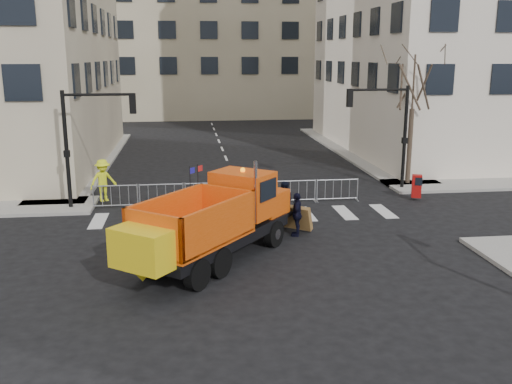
{
  "coord_description": "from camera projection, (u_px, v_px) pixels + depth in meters",
  "views": [
    {
      "loc": [
        -2.7,
        -18.49,
        6.9
      ],
      "look_at": [
        -0.1,
        2.5,
        1.8
      ],
      "focal_mm": 40.0,
      "sensor_mm": 36.0,
      "label": 1
    }
  ],
  "objects": [
    {
      "name": "ground",
      "position": [
        268.0,
        259.0,
        19.78
      ],
      "size": [
        120.0,
        120.0,
        0.0
      ],
      "primitive_type": "plane",
      "color": "black",
      "rests_on": "ground"
    },
    {
      "name": "worker",
      "position": [
        103.0,
        180.0,
        26.79
      ],
      "size": [
        1.49,
        1.28,
        2.0
      ],
      "primitive_type": "imported",
      "rotation": [
        0.0,
        0.0,
        0.52
      ],
      "color": "#EAF71D",
      "rests_on": "sidewalk_back"
    },
    {
      "name": "plow_truck",
      "position": [
        212.0,
        220.0,
        19.08
      ],
      "size": [
        7.28,
        8.36,
        3.41
      ],
      "rotation": [
        0.0,
        0.0,
        0.9
      ],
      "color": "black",
      "rests_on": "ground"
    },
    {
      "name": "traffic_light_left",
      "position": [
        67.0,
        151.0,
        25.42
      ],
      "size": [
        0.18,
        0.18,
        5.4
      ],
      "primitive_type": "cylinder",
      "color": "black",
      "rests_on": "ground"
    },
    {
      "name": "cop_b",
      "position": [
        284.0,
        202.0,
        23.98
      ],
      "size": [
        0.97,
        0.82,
        1.76
      ],
      "primitive_type": "imported",
      "rotation": [
        0.0,
        0.0,
        2.95
      ],
      "color": "black",
      "rests_on": "ground"
    },
    {
      "name": "cop_c",
      "position": [
        297.0,
        214.0,
        22.14
      ],
      "size": [
        0.67,
        1.09,
        1.73
      ],
      "primitive_type": "imported",
      "rotation": [
        0.0,
        0.0,
        4.45
      ],
      "color": "black",
      "rests_on": "ground"
    },
    {
      "name": "building_far",
      "position": [
        205.0,
        10.0,
        67.13
      ],
      "size": [
        30.0,
        18.0,
        24.0
      ],
      "primitive_type": "cube",
      "color": "tan",
      "rests_on": "ground"
    },
    {
      "name": "newspaper_box",
      "position": [
        417.0,
        186.0,
        27.63
      ],
      "size": [
        0.55,
        0.52,
        1.1
      ],
      "primitive_type": "cube",
      "rotation": [
        0.0,
        0.0,
        -0.33
      ],
      "color": "#9D0D0C",
      "rests_on": "sidewalk_back"
    },
    {
      "name": "traffic_light_right",
      "position": [
        405.0,
        139.0,
        29.33
      ],
      "size": [
        0.18,
        0.18,
        5.4
      ],
      "primitive_type": "cylinder",
      "color": "black",
      "rests_on": "ground"
    },
    {
      "name": "crowd_barriers",
      "position": [
        229.0,
        193.0,
        26.89
      ],
      "size": [
        12.6,
        0.6,
        1.1
      ],
      "primitive_type": null,
      "color": "#9EA0A5",
      "rests_on": "ground"
    },
    {
      "name": "sidewalk_back",
      "position": [
        243.0,
        198.0,
        27.96
      ],
      "size": [
        64.0,
        5.0,
        0.15
      ],
      "primitive_type": "cube",
      "color": "gray",
      "rests_on": "ground"
    },
    {
      "name": "cop_a",
      "position": [
        260.0,
        212.0,
        22.44
      ],
      "size": [
        0.75,
        0.65,
        1.72
      ],
      "primitive_type": "imported",
      "rotation": [
        0.0,
        0.0,
        3.61
      ],
      "color": "black",
      "rests_on": "ground"
    },
    {
      "name": "street_tree",
      "position": [
        412.0,
        116.0,
        30.13
      ],
      "size": [
        3.0,
        3.0,
        7.5
      ],
      "primitive_type": null,
      "color": "#382B21",
      "rests_on": "ground"
    }
  ]
}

